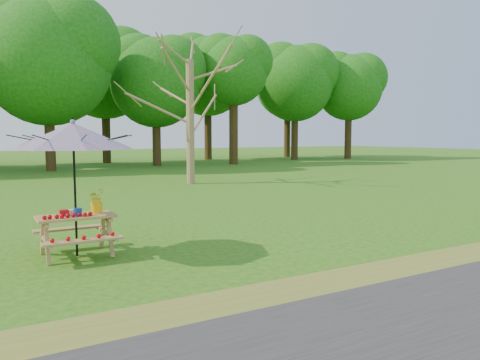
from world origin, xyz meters
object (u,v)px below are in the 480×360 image
bare_tree (189,7)px  patio_umbrella (73,136)px  flower_bucket (96,200)px  picnic_table (77,236)px

bare_tree → patio_umbrella: 12.65m
bare_tree → flower_bucket: bearing=-121.8°
picnic_table → flower_bucket: bearing=11.0°
bare_tree → flower_bucket: size_ratio=28.01×
picnic_table → patio_umbrella: bearing=84.8°
patio_umbrella → flower_bucket: size_ratio=5.45×
bare_tree → picnic_table: bearing=-123.1°
bare_tree → patio_umbrella: bare_tree is taller
bare_tree → flower_bucket: bare_tree is taller
patio_umbrella → flower_bucket: (0.35, 0.07, -1.06)m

